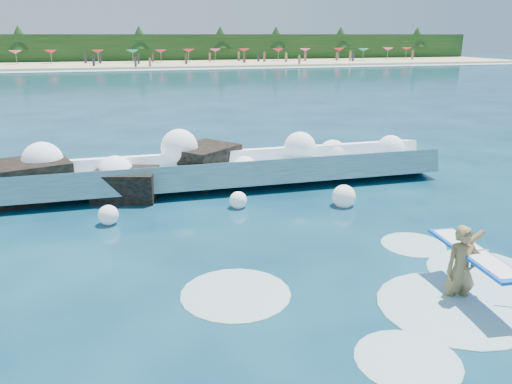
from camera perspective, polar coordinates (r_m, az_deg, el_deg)
The scene contains 11 objects.
ground at distance 10.70m, azimuth -5.03°, elevation -9.93°, with size 200.00×200.00×0.00m, color #07253A.
beach at distance 87.50m, azimuth -14.57°, elevation 13.91°, with size 140.00×20.00×0.40m, color tan.
wet_band at distance 76.53m, azimuth -14.38°, elevation 13.36°, with size 140.00×5.00×0.08m, color silver.
treeline at distance 97.41m, azimuth -14.81°, elevation 15.57°, with size 140.00×4.00×5.00m, color black.
breaking_wave at distance 16.94m, azimuth -5.67°, elevation 2.27°, with size 16.12×2.60×1.39m.
rock_cluster at distance 16.86m, azimuth -15.98°, elevation 1.55°, with size 8.56×3.50×1.49m.
surfer_with_board at distance 10.48m, azimuth 22.68°, elevation -7.88°, with size 1.03×2.96×1.81m.
wave_spray at distance 16.74m, azimuth -7.59°, elevation 3.56°, with size 14.95×4.62×1.97m.
surf_foam at distance 10.66m, azimuth 18.55°, elevation -10.97°, with size 9.31×5.67×0.14m.
beach_umbrellas at distance 89.70m, azimuth -14.78°, elevation 15.29°, with size 110.34×6.84×0.50m.
beachgoers at distance 83.68m, azimuth -18.42°, elevation 14.05°, with size 93.92×13.51×1.94m.
Camera 1 is at (-1.59, -9.36, 4.92)m, focal length 35.00 mm.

